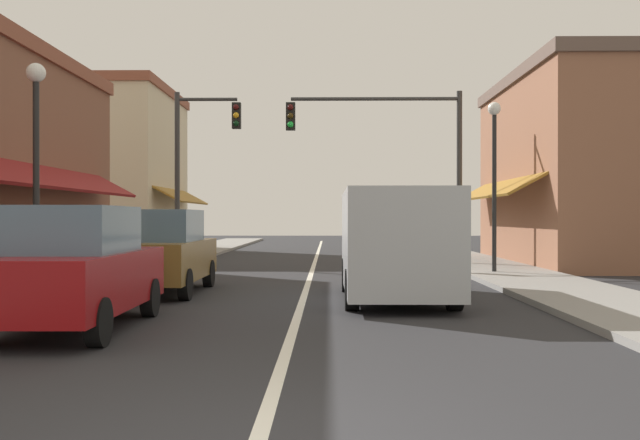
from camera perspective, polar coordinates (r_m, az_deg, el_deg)
ground_plane at (r=22.72m, az=-0.56°, el=-3.85°), size 80.00×80.00×0.00m
sidewalk_left at (r=23.50m, az=-14.12°, el=-3.58°), size 2.60×56.00×0.12m
sidewalk_right at (r=23.26m, az=13.14°, el=-3.61°), size 2.60×56.00×0.12m
lane_center_stripe at (r=22.72m, az=-0.56°, el=-3.84°), size 0.14×52.00×0.01m
storefront_right_block at (r=26.38m, az=21.25°, el=3.84°), size 7.20×10.20×6.56m
storefront_far_left at (r=34.29m, az=-16.66°, el=3.82°), size 7.15×8.20×7.53m
parked_car_nearest_left at (r=10.77m, az=-19.23°, el=-3.69°), size 1.83×4.12×1.77m
parked_car_second_left at (r=15.51m, az=-12.61°, el=-2.49°), size 1.79×4.10×1.77m
van_in_lane at (r=13.95m, az=5.99°, el=-1.69°), size 2.01×5.18×2.12m
traffic_signal_mast_arm at (r=23.67m, az=6.29°, el=5.96°), size 5.79×0.50×5.76m
traffic_signal_left_corner at (r=25.31m, az=-9.82°, el=5.32°), size 2.34×0.50×5.98m
street_lamp_left_near at (r=14.45m, az=-21.74°, el=5.95°), size 0.36×0.36×4.50m
street_lamp_right_mid at (r=20.26m, az=13.76°, el=4.77°), size 0.36×0.36×4.78m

